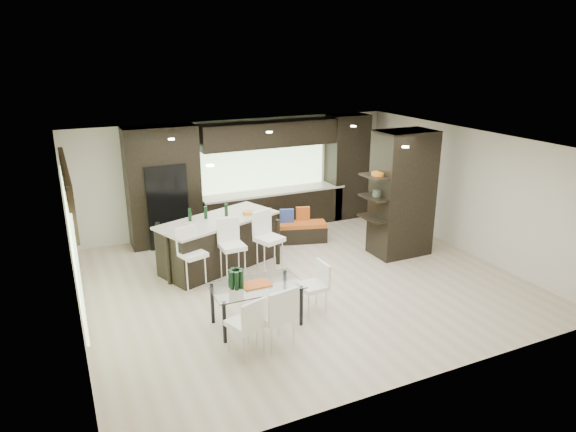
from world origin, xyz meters
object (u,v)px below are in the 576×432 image
bench (300,232)px  chair_near (275,319)px  stool_left (194,265)px  stool_right (269,250)px  stool_mid (233,258)px  chair_far (246,327)px  kitchen_island (219,242)px  dining_table (257,305)px  chair_end (313,290)px  floor_vase (393,232)px

bench → chair_near: 4.49m
bench → chair_near: chair_near is taller
stool_left → stool_right: stool_right is taller
stool_mid → chair_far: 2.48m
stool_left → bench: 3.24m
kitchen_island → bench: kitchen_island is taller
stool_left → stool_mid: 0.76m
stool_left → dining_table: size_ratio=0.66×
chair_end → chair_far: bearing=114.4°
stool_left → bench: size_ratio=0.81×
stool_mid → stool_right: 0.76m
stool_right → floor_vase: (2.74, -0.29, 0.06)m
bench → floor_vase: bearing=-35.3°
floor_vase → dining_table: floor_vase is taller
dining_table → chair_far: (-0.45, -0.72, 0.08)m
stool_mid → stool_right: size_ratio=0.96×
stool_mid → chair_end: bearing=-64.5°
dining_table → chair_end: 1.03m
kitchen_island → stool_mid: bearing=-110.6°
stool_right → floor_vase: bearing=-25.6°
bench → dining_table: dining_table is taller
stool_left → chair_near: 2.50m
stool_right → chair_end: (0.09, -1.67, -0.12)m
stool_right → floor_vase: 2.76m
floor_vase → chair_end: (-2.65, -1.37, -0.18)m
chair_near → dining_table: bearing=79.6°
dining_table → bench: bearing=54.0°
stool_left → floor_vase: 4.28m
kitchen_island → chair_end: kitchen_island is taller
chair_far → chair_end: chair_far is taller
dining_table → chair_end: bearing=0.9°
stool_mid → chair_far: (-0.63, -2.40, -0.07)m
stool_mid → chair_near: bearing=-95.5°
stool_mid → bench: size_ratio=0.84×
kitchen_island → stool_right: 1.15m
floor_vase → chair_near: size_ratio=1.23×
chair_near → kitchen_island: bearing=76.6°
stool_mid → chair_end: 1.88m
stool_mid → chair_end: stool_mid is taller
chair_end → floor_vase: bearing=-64.3°
kitchen_island → chair_end: size_ratio=3.07×
kitchen_island → stool_right: bearing=-69.3°
stool_left → dining_table: (0.58, -1.68, -0.13)m
stool_mid → chair_near: size_ratio=1.06×
stool_right → chair_far: 2.76m
bench → chair_end: 3.36m
chair_near → chair_far: bearing=166.8°
stool_left → chair_far: 2.41m
kitchen_island → bench: 2.24m
stool_left → stool_mid: (0.76, -0.01, 0.02)m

